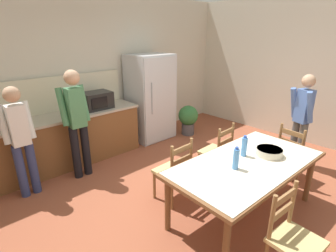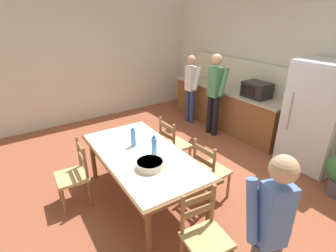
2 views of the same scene
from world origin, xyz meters
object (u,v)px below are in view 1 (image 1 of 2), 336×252
object	(u,v)px
person_at_sink	(20,137)
microwave	(97,100)
bottle_near_centre	(236,159)
person_at_counter	(77,119)
person_by_table	(302,116)
chair_side_far_right	(217,152)
chair_side_far_left	(174,171)
potted_plant	(188,118)
chair_side_near_left	(293,238)
bottle_off_centre	(244,147)
dining_table	(247,167)
refrigerator	(151,98)
serving_bowl	(269,152)
chair_head_end	(293,153)

from	to	relation	value
person_at_sink	microwave	bearing A→B (deg)	-70.59
bottle_near_centre	person_at_sink	bearing A→B (deg)	124.69
person_at_counter	person_by_table	bearing A→B (deg)	-126.78
bottle_near_centre	chair_side_far_right	xyz separation A→B (m)	(0.73, 0.78, -0.43)
microwave	chair_side_far_right	xyz separation A→B (m)	(0.92, -2.03, -0.61)
chair_side_far_left	potted_plant	world-z (taller)	chair_side_far_left
person_at_sink	chair_side_near_left	bearing A→B (deg)	-156.15
bottle_near_centre	person_at_sink	xyz separation A→B (m)	(-1.60, 2.31, 0.01)
bottle_off_centre	person_by_table	xyz separation A→B (m)	(1.75, 0.00, 0.01)
dining_table	chair_side_near_left	size ratio (longest dim) A/B	2.25
chair_side_near_left	person_by_table	xyz separation A→B (m)	(2.33, 0.91, 0.45)
refrigerator	bottle_off_centre	world-z (taller)	refrigerator
chair_side_near_left	person_at_sink	world-z (taller)	person_at_sink
bottle_off_centre	chair_side_far_left	xyz separation A→B (m)	(-0.53, 0.69, -0.43)
refrigerator	bottle_near_centre	world-z (taller)	refrigerator
bottle_off_centre	serving_bowl	distance (m)	0.33
serving_bowl	chair_head_end	size ratio (longest dim) A/B	0.35
chair_side_near_left	potted_plant	xyz separation A→B (m)	(1.99, 3.16, -0.06)
refrigerator	bottle_near_centre	bearing A→B (deg)	-110.50
refrigerator	chair_side_far_right	distance (m)	2.08
refrigerator	dining_table	size ratio (longest dim) A/B	0.87
bottle_near_centre	potted_plant	xyz separation A→B (m)	(1.76, 2.36, -0.49)
serving_bowl	chair_side_far_right	size ratio (longest dim) A/B	0.35
chair_head_end	potted_plant	size ratio (longest dim) A/B	1.36
person_at_sink	person_by_table	bearing A→B (deg)	-120.66
chair_side_near_left	chair_side_far_right	world-z (taller)	same
dining_table	chair_side_far_right	distance (m)	0.95
chair_head_end	chair_side_near_left	bearing A→B (deg)	120.07
refrigerator	chair_head_end	distance (m)	2.92
refrigerator	person_by_table	bearing A→B (deg)	-68.43
serving_bowl	person_by_table	distance (m)	1.52
person_by_table	chair_side_near_left	bearing A→B (deg)	40.47
dining_table	serving_bowl	bearing A→B (deg)	-14.12
chair_head_end	chair_side_far_right	size ratio (longest dim) A/B	1.00
person_by_table	potted_plant	world-z (taller)	person_by_table
dining_table	person_at_counter	size ratio (longest dim) A/B	1.20
microwave	chair_side_far_left	xyz separation A→B (m)	(0.01, -2.00, -0.61)
chair_side_far_left	refrigerator	bearing A→B (deg)	-123.33
serving_bowl	bottle_off_centre	bearing A→B (deg)	139.05
chair_side_far_left	potted_plant	xyz separation A→B (m)	(1.93, 1.55, -0.06)
person_at_counter	refrigerator	bearing A→B (deg)	-74.90
chair_side_far_left	microwave	bearing A→B (deg)	-91.48
serving_bowl	potted_plant	distance (m)	2.75
bottle_off_centre	chair_side_far_right	world-z (taller)	bottle_off_centre
refrigerator	bottle_near_centre	size ratio (longest dim) A/B	6.61
chair_head_end	chair_side_far_right	world-z (taller)	same
microwave	chair_side_far_left	world-z (taller)	microwave
person_by_table	person_at_counter	bearing A→B (deg)	-17.77
refrigerator	chair_side_far_right	xyz separation A→B (m)	(-0.31, -2.01, -0.45)
microwave	chair_head_end	world-z (taller)	microwave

